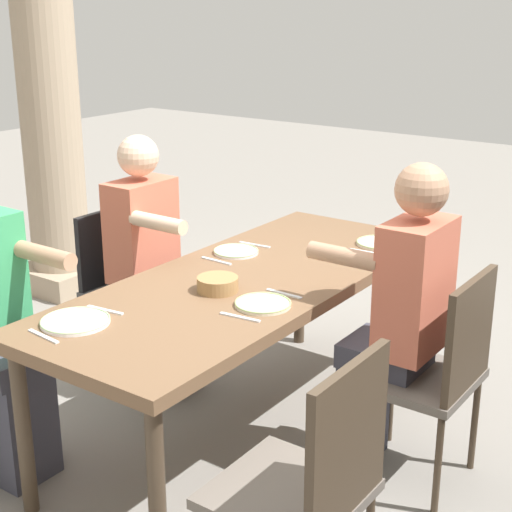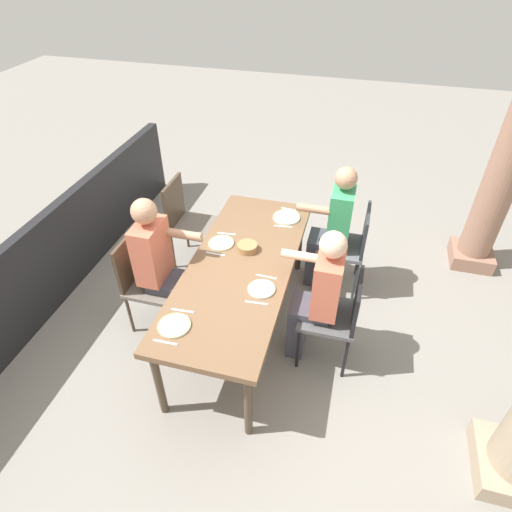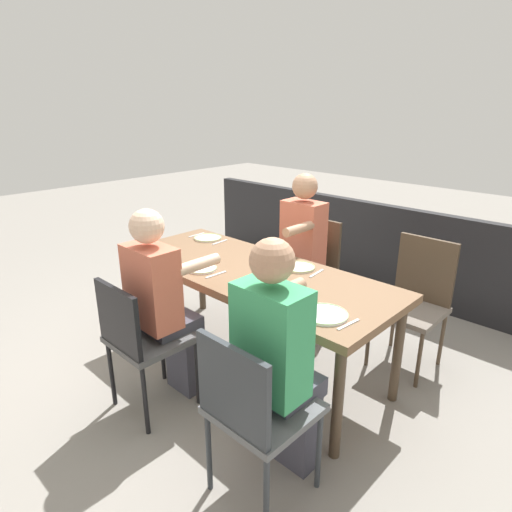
{
  "view_description": "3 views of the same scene",
  "coord_description": "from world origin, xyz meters",
  "px_view_note": "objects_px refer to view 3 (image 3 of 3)",
  "views": [
    {
      "loc": [
        -2.55,
        -1.86,
        1.89
      ],
      "look_at": [
        -0.07,
        -0.1,
        0.88
      ],
      "focal_mm": 54.87,
      "sensor_mm": 36.0,
      "label": 1
    },
    {
      "loc": [
        2.53,
        0.81,
        2.97
      ],
      "look_at": [
        -0.12,
        0.1,
        0.77
      ],
      "focal_mm": 29.84,
      "sensor_mm": 36.0,
      "label": 2
    },
    {
      "loc": [
        -1.96,
        2.0,
        1.83
      ],
      "look_at": [
        0.04,
        -0.1,
        0.81
      ],
      "focal_mm": 30.54,
      "sensor_mm": 36.0,
      "label": 3
    }
  ],
  "objects_px": {
    "chair_west_north": "(253,407)",
    "bread_basket": "(273,273)",
    "dining_table": "(251,278)",
    "plate_2": "(202,268)",
    "chair_west_south": "(416,296)",
    "plate_3": "(208,238)",
    "plate_0": "(325,314)",
    "chair_mid_north": "(140,336)",
    "diner_man_white": "(163,303)",
    "plate_1": "(299,267)",
    "chair_mid_south": "(310,265)",
    "diner_guest_third": "(298,250)",
    "diner_woman_green": "(279,359)"
  },
  "relations": [
    {
      "from": "chair_west_north",
      "to": "bread_basket",
      "type": "height_order",
      "value": "chair_west_north"
    },
    {
      "from": "dining_table",
      "to": "plate_2",
      "type": "bearing_deg",
      "value": 44.92
    },
    {
      "from": "chair_west_south",
      "to": "plate_3",
      "type": "xyz_separation_m",
      "value": [
        1.58,
        0.59,
        0.23
      ]
    },
    {
      "from": "plate_0",
      "to": "chair_mid_north",
      "type": "bearing_deg",
      "value": 34.54
    },
    {
      "from": "plate_0",
      "to": "chair_west_south",
      "type": "bearing_deg",
      "value": -92.86
    },
    {
      "from": "plate_0",
      "to": "plate_2",
      "type": "height_order",
      "value": "same"
    },
    {
      "from": "diner_man_white",
      "to": "plate_2",
      "type": "relative_size",
      "value": 6.01
    },
    {
      "from": "plate_1",
      "to": "bread_basket",
      "type": "xyz_separation_m",
      "value": [
        0.03,
        0.25,
        0.02
      ]
    },
    {
      "from": "plate_0",
      "to": "plate_3",
      "type": "height_order",
      "value": "same"
    },
    {
      "from": "dining_table",
      "to": "diner_man_white",
      "type": "bearing_deg",
      "value": 80.61
    },
    {
      "from": "chair_mid_north",
      "to": "plate_1",
      "type": "height_order",
      "value": "chair_mid_north"
    },
    {
      "from": "plate_3",
      "to": "chair_mid_south",
      "type": "bearing_deg",
      "value": -137.75
    },
    {
      "from": "diner_guest_third",
      "to": "plate_2",
      "type": "relative_size",
      "value": 6.19
    },
    {
      "from": "diner_man_white",
      "to": "plate_2",
      "type": "xyz_separation_m",
      "value": [
        0.13,
        -0.41,
        0.07
      ]
    },
    {
      "from": "plate_1",
      "to": "chair_mid_north",
      "type": "bearing_deg",
      "value": 72.36
    },
    {
      "from": "chair_mid_north",
      "to": "chair_mid_south",
      "type": "xyz_separation_m",
      "value": [
        -0.0,
        -1.67,
        -0.01
      ]
    },
    {
      "from": "dining_table",
      "to": "plate_0",
      "type": "height_order",
      "value": "plate_0"
    },
    {
      "from": "plate_1",
      "to": "plate_2",
      "type": "distance_m",
      "value": 0.67
    },
    {
      "from": "dining_table",
      "to": "plate_3",
      "type": "relative_size",
      "value": 9.01
    },
    {
      "from": "chair_mid_north",
      "to": "diner_man_white",
      "type": "xyz_separation_m",
      "value": [
        -0.0,
        -0.18,
        0.16
      ]
    },
    {
      "from": "chair_west_south",
      "to": "plate_0",
      "type": "xyz_separation_m",
      "value": [
        0.05,
        1.06,
        0.23
      ]
    },
    {
      "from": "plate_1",
      "to": "chair_west_north",
      "type": "bearing_deg",
      "value": 119.02
    },
    {
      "from": "chair_west_south",
      "to": "plate_2",
      "type": "bearing_deg",
      "value": 45.35
    },
    {
      "from": "dining_table",
      "to": "chair_west_north",
      "type": "relative_size",
      "value": 2.32
    },
    {
      "from": "diner_guest_third",
      "to": "dining_table",
      "type": "bearing_deg",
      "value": 99.31
    },
    {
      "from": "dining_table",
      "to": "bread_basket",
      "type": "height_order",
      "value": "bread_basket"
    },
    {
      "from": "chair_west_south",
      "to": "plate_1",
      "type": "bearing_deg",
      "value": 45.01
    },
    {
      "from": "chair_mid_north",
      "to": "diner_guest_third",
      "type": "bearing_deg",
      "value": -90.11
    },
    {
      "from": "dining_table",
      "to": "chair_mid_north",
      "type": "height_order",
      "value": "chair_mid_north"
    },
    {
      "from": "chair_west_north",
      "to": "diner_man_white",
      "type": "distance_m",
      "value": 0.96
    },
    {
      "from": "plate_1",
      "to": "diner_woman_green",
      "type": "bearing_deg",
      "value": 123.64
    },
    {
      "from": "plate_0",
      "to": "plate_3",
      "type": "distance_m",
      "value": 1.6
    },
    {
      "from": "diner_woman_green",
      "to": "diner_man_white",
      "type": "xyz_separation_m",
      "value": [
        0.93,
        0.01,
        -0.01
      ]
    },
    {
      "from": "plate_2",
      "to": "diner_woman_green",
      "type": "bearing_deg",
      "value": 158.95
    },
    {
      "from": "plate_0",
      "to": "chair_west_north",
      "type": "bearing_deg",
      "value": 94.95
    },
    {
      "from": "chair_mid_south",
      "to": "diner_guest_third",
      "type": "height_order",
      "value": "diner_guest_third"
    },
    {
      "from": "chair_west_north",
      "to": "plate_1",
      "type": "height_order",
      "value": "chair_west_north"
    },
    {
      "from": "chair_west_north",
      "to": "chair_mid_south",
      "type": "relative_size",
      "value": 0.99
    },
    {
      "from": "chair_west_south",
      "to": "diner_man_white",
      "type": "distance_m",
      "value": 1.77
    },
    {
      "from": "diner_man_white",
      "to": "bread_basket",
      "type": "height_order",
      "value": "diner_man_white"
    },
    {
      "from": "dining_table",
      "to": "diner_man_white",
      "type": "xyz_separation_m",
      "value": [
        0.11,
        0.65,
        -0.0
      ]
    },
    {
      "from": "plate_0",
      "to": "plate_1",
      "type": "height_order",
      "value": "same"
    },
    {
      "from": "chair_west_north",
      "to": "plate_3",
      "type": "bearing_deg",
      "value": -34.44
    },
    {
      "from": "chair_mid_north",
      "to": "chair_west_north",
      "type": "bearing_deg",
      "value": 179.86
    },
    {
      "from": "chair_mid_north",
      "to": "plate_0",
      "type": "bearing_deg",
      "value": -145.46
    },
    {
      "from": "bread_basket",
      "to": "plate_2",
      "type": "bearing_deg",
      "value": 28.11
    },
    {
      "from": "chair_west_south",
      "to": "chair_mid_south",
      "type": "relative_size",
      "value": 1.03
    },
    {
      "from": "plate_3",
      "to": "diner_guest_third",
      "type": "bearing_deg",
      "value": -147.73
    },
    {
      "from": "diner_guest_third",
      "to": "plate_3",
      "type": "height_order",
      "value": "diner_guest_third"
    },
    {
      "from": "chair_mid_south",
      "to": "diner_man_white",
      "type": "relative_size",
      "value": 0.71
    }
  ]
}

